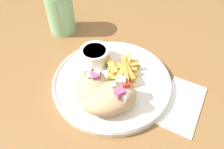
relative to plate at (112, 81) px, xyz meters
The scene contains 8 objects.
table 0.09m from the plate, 118.64° to the left, with size 1.59×1.59×0.73m.
napkin 0.17m from the plate, 76.81° to the right, with size 0.15×0.10×0.00m.
plate is the anchor object (origin of this frame).
pita_sandwich_near 0.08m from the plate, 148.62° to the right, with size 0.14×0.14×0.06m.
pita_sandwich_far 0.07m from the plate, 168.05° to the left, with size 0.12×0.12×0.06m.
fries_pile 0.04m from the plate, 14.36° to the right, with size 0.11×0.11×0.03m.
sauce_ramekin 0.08m from the plate, 67.90° to the left, with size 0.07×0.07×0.04m.
water_glass 0.27m from the plate, 69.04° to the left, with size 0.08×0.08×0.12m.
Camera 1 is at (-0.25, -0.24, 1.14)m, focal length 35.00 mm.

